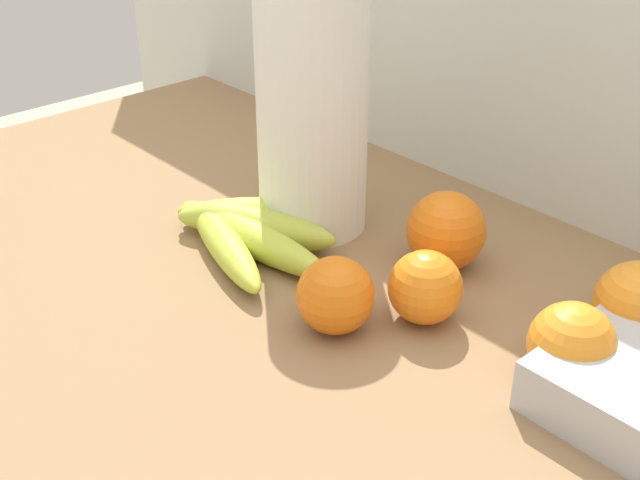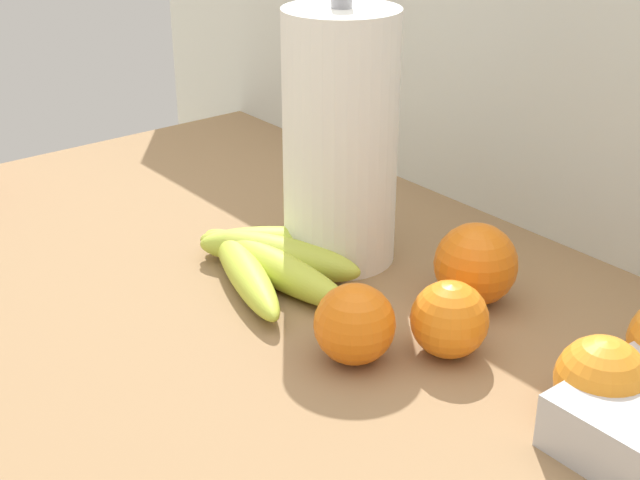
{
  "view_description": "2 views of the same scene",
  "coord_description": "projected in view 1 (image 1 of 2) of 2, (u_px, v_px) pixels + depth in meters",
  "views": [
    {
      "loc": [
        0.39,
        -0.41,
        1.28
      ],
      "look_at": [
        -0.13,
        0.06,
        0.89
      ],
      "focal_mm": 46.77,
      "sensor_mm": 36.0,
      "label": 1
    },
    {
      "loc": [
        0.42,
        -0.41,
        1.26
      ],
      "look_at": [
        -0.15,
        0.04,
        0.92
      ],
      "focal_mm": 49.46,
      "sensor_mm": 36.0,
      "label": 2
    }
  ],
  "objects": [
    {
      "name": "orange_front",
      "position": [
        425.0,
        287.0,
        0.73
      ],
      "size": [
        0.07,
        0.07,
        0.07
      ],
      "primitive_type": "sphere",
      "color": "orange",
      "rests_on": "counter"
    },
    {
      "name": "paper_towel_roll",
      "position": [
        312.0,
        112.0,
        0.84
      ],
      "size": [
        0.11,
        0.11,
        0.29
      ],
      "color": "white",
      "rests_on": "counter"
    },
    {
      "name": "orange_back_left",
      "position": [
        637.0,
        305.0,
        0.7
      ],
      "size": [
        0.07,
        0.07,
        0.07
      ],
      "primitive_type": "sphere",
      "color": "orange",
      "rests_on": "counter"
    },
    {
      "name": "banana_bunch",
      "position": [
        247.0,
        230.0,
        0.85
      ],
      "size": [
        0.22,
        0.17,
        0.04
      ],
      "color": "#BBD03F",
      "rests_on": "counter"
    },
    {
      "name": "orange_far_right",
      "position": [
        571.0,
        345.0,
        0.65
      ],
      "size": [
        0.07,
        0.07,
        0.07
      ],
      "primitive_type": "sphere",
      "color": "orange",
      "rests_on": "counter"
    },
    {
      "name": "wall_back",
      "position": [
        575.0,
        370.0,
        1.01
      ],
      "size": [
        1.81,
        0.06,
        1.3
      ],
      "primitive_type": "cube",
      "color": "silver",
      "rests_on": "ground"
    },
    {
      "name": "orange_center",
      "position": [
        335.0,
        295.0,
        0.72
      ],
      "size": [
        0.07,
        0.07,
        0.07
      ],
      "primitive_type": "sphere",
      "color": "orange",
      "rests_on": "counter"
    },
    {
      "name": "orange_right",
      "position": [
        446.0,
        231.0,
        0.81
      ],
      "size": [
        0.08,
        0.08,
        0.08
      ],
      "primitive_type": "sphere",
      "color": "orange",
      "rests_on": "counter"
    }
  ]
}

